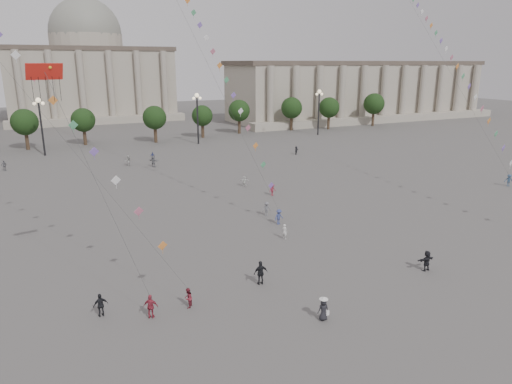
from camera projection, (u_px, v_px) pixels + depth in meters
name	position (u px, v px, depth m)	size (l,w,h in m)	color
ground	(310.00, 324.00, 30.37)	(360.00, 360.00, 0.00)	#4F4C4A
hall_east	(360.00, 91.00, 140.35)	(84.00, 26.22, 17.20)	#A69D8B
hall_central	(90.00, 71.00, 139.17)	(48.30, 34.30, 35.50)	#A69D8B
tree_row	(118.00, 118.00, 96.92)	(137.12, 5.12, 8.00)	#332719
lamp_post_mid_west	(40.00, 116.00, 83.32)	(2.00, 0.90, 10.65)	#262628
lamp_post_mid_east	(197.00, 109.00, 95.48)	(2.00, 0.90, 10.65)	#262628
lamp_post_far_east	(319.00, 104.00, 107.64)	(2.00, 0.90, 10.65)	#262628
person_crowd_0	(153.00, 156.00, 80.65)	(0.88, 0.37, 1.50)	#394481
person_crowd_3	(427.00, 261.00, 37.93)	(1.64, 0.52, 1.76)	black
person_crowd_4	(128.00, 161.00, 76.53)	(1.66, 0.53, 1.79)	beige
person_crowd_6	(267.00, 209.00, 51.54)	(1.08, 0.62, 1.67)	slate
person_crowd_7	(244.00, 181.00, 63.88)	(1.41, 0.45, 1.52)	silver
person_crowd_8	(273.00, 190.00, 59.42)	(1.02, 0.59, 1.58)	maroon
person_crowd_9	(296.00, 150.00, 86.09)	(1.44, 0.46, 1.55)	black
person_crowd_12	(153.00, 161.00, 75.68)	(1.80, 0.57, 1.94)	slate
person_crowd_13	(285.00, 231.00, 44.81)	(0.56, 0.37, 1.54)	silver
person_crowd_14	(509.00, 180.00, 63.87)	(1.11, 0.64, 1.72)	#2F4A6B
person_crowd_16	(4.00, 166.00, 73.00)	(0.99, 0.41, 1.69)	slate
tourist_0	(151.00, 306.00, 30.86)	(1.01, 0.42, 1.72)	#9F2B3C
tourist_1	(261.00, 273.00, 35.54)	(1.14, 0.48, 1.95)	black
tourist_4	(101.00, 305.00, 31.08)	(0.98, 0.41, 1.68)	black
kite_flyer_0	(188.00, 298.00, 32.22)	(0.72, 0.56, 1.48)	maroon
kite_flyer_1	(279.00, 217.00, 48.85)	(1.09, 0.62, 1.68)	#37437D
hat_person	(323.00, 309.00, 30.62)	(0.79, 0.60, 1.69)	black
dragon_kite	(47.00, 85.00, 28.78)	(3.51, 2.68, 15.99)	red
kite_train_east	(441.00, 45.00, 62.07)	(13.32, 39.68, 53.40)	#3F3F3F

